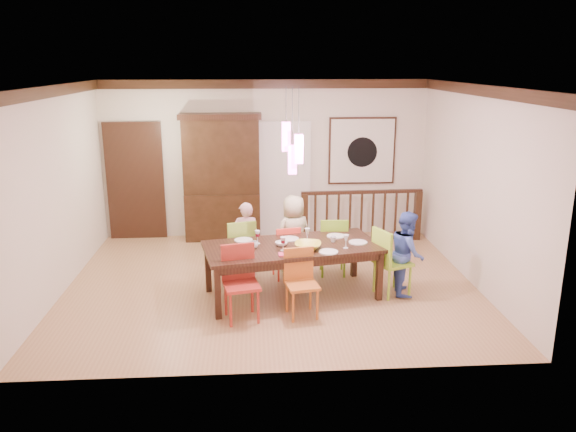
{
  "coord_description": "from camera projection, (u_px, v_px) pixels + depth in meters",
  "views": [
    {
      "loc": [
        -0.27,
        -7.83,
        3.21
      ],
      "look_at": [
        0.25,
        -0.02,
        1.05
      ],
      "focal_mm": 35.0,
      "sensor_mm": 36.0,
      "label": 1
    }
  ],
  "objects": [
    {
      "name": "chair_near_left",
      "position": [
        241.0,
        279.0,
        7.09
      ],
      "size": [
        0.52,
        0.52,
        0.96
      ],
      "rotation": [
        0.0,
        0.0,
        0.21
      ],
      "color": "#A72B21",
      "rests_on": "floor"
    },
    {
      "name": "cup_left",
      "position": [
        253.0,
        245.0,
        7.64
      ],
      "size": [
        0.15,
        0.15,
        0.1
      ],
      "primitive_type": "imported",
      "rotation": [
        0.0,
        0.0,
        -0.28
      ],
      "color": "silver",
      "rests_on": "dining_table"
    },
    {
      "name": "wall_back",
      "position": [
        266.0,
        160.0,
        10.42
      ],
      "size": [
        6.0,
        0.0,
        6.0
      ],
      "primitive_type": "plane",
      "rotation": [
        1.57,
        0.0,
        0.0
      ],
      "color": "beige",
      "rests_on": "floor"
    },
    {
      "name": "dining_table",
      "position": [
        292.0,
        250.0,
        7.8
      ],
      "size": [
        2.57,
        1.55,
        0.75
      ],
      "rotation": [
        0.0,
        0.0,
        0.2
      ],
      "color": "black",
      "rests_on": "floor"
    },
    {
      "name": "panel_door",
      "position": [
        136.0,
        183.0,
        10.33
      ],
      "size": [
        1.04,
        0.07,
        2.24
      ],
      "primitive_type": "cube",
      "color": "black",
      "rests_on": "wall_back"
    },
    {
      "name": "wine_glass_d",
      "position": [
        346.0,
        241.0,
        7.63
      ],
      "size": [
        0.08,
        0.08,
        0.19
      ],
      "primitive_type": null,
      "color": "silver",
      "rests_on": "dining_table"
    },
    {
      "name": "plate_far_left",
      "position": [
        243.0,
        240.0,
        7.98
      ],
      "size": [
        0.26,
        0.26,
        0.01
      ],
      "primitive_type": "cylinder",
      "color": "white",
      "rests_on": "dining_table"
    },
    {
      "name": "floor",
      "position": [
        271.0,
        283.0,
        8.4
      ],
      "size": [
        6.0,
        6.0,
        0.0
      ],
      "primitive_type": "plane",
      "color": "#AC7F53",
      "rests_on": "ground"
    },
    {
      "name": "pendant_cluster",
      "position": [
        292.0,
        148.0,
        7.42
      ],
      "size": [
        0.27,
        0.21,
        1.14
      ],
      "color": "#FF4CC4",
      "rests_on": "ceiling"
    },
    {
      "name": "chair_end_right",
      "position": [
        393.0,
        257.0,
        7.88
      ],
      "size": [
        0.57,
        0.57,
        0.98
      ],
      "rotation": [
        0.0,
        0.0,
        1.95
      ],
      "color": "#95CB2F",
      "rests_on": "floor"
    },
    {
      "name": "china_hutch",
      "position": [
        222.0,
        177.0,
        10.25
      ],
      "size": [
        1.47,
        0.46,
        2.32
      ],
      "color": "black",
      "rests_on": "floor"
    },
    {
      "name": "chair_near_mid",
      "position": [
        302.0,
        280.0,
        7.21
      ],
      "size": [
        0.46,
        0.46,
        0.88
      ],
      "rotation": [
        0.0,
        0.0,
        0.18
      ],
      "color": "#BC6323",
      "rests_on": "floor"
    },
    {
      "name": "plate_near_mid",
      "position": [
        328.0,
        252.0,
        7.49
      ],
      "size": [
        0.26,
        0.26,
        0.01
      ],
      "primitive_type": "cylinder",
      "color": "white",
      "rests_on": "dining_table"
    },
    {
      "name": "plate_far_right",
      "position": [
        336.0,
        236.0,
        8.17
      ],
      "size": [
        0.26,
        0.26,
        0.01
      ],
      "primitive_type": "cylinder",
      "color": "white",
      "rests_on": "dining_table"
    },
    {
      "name": "white_doorway",
      "position": [
        285.0,
        181.0,
        10.52
      ],
      "size": [
        0.97,
        0.05,
        2.22
      ],
      "primitive_type": "cube",
      "color": "silver",
      "rests_on": "wall_back"
    },
    {
      "name": "chair_far_right",
      "position": [
        333.0,
        241.0,
        8.66
      ],
      "size": [
        0.43,
        0.43,
        0.92
      ],
      "rotation": [
        0.0,
        0.0,
        3.1
      ],
      "color": "#72AA22",
      "rests_on": "floor"
    },
    {
      "name": "person_far_mid",
      "position": [
        294.0,
        235.0,
        8.68
      ],
      "size": [
        0.72,
        0.62,
        1.25
      ],
      "primitive_type": "imported",
      "rotation": [
        0.0,
        0.0,
        3.59
      ],
      "color": "#C1BD92",
      "rests_on": "floor"
    },
    {
      "name": "serving_bowl",
      "position": [
        308.0,
        246.0,
        7.62
      ],
      "size": [
        0.41,
        0.41,
        0.09
      ],
      "primitive_type": "imported",
      "rotation": [
        0.0,
        0.0,
        -0.15
      ],
      "color": "gold",
      "rests_on": "dining_table"
    },
    {
      "name": "person_end_right",
      "position": [
        407.0,
        253.0,
        7.92
      ],
      "size": [
        0.54,
        0.64,
        1.2
      ],
      "primitive_type": "imported",
      "rotation": [
        0.0,
        0.0,
        1.42
      ],
      "color": "#4562C2",
      "rests_on": "floor"
    },
    {
      "name": "wall_left",
      "position": [
        56.0,
        192.0,
        7.83
      ],
      "size": [
        0.0,
        5.0,
        5.0
      ],
      "primitive_type": "plane",
      "rotation": [
        1.57,
        0.0,
        1.57
      ],
      "color": "beige",
      "rests_on": "floor"
    },
    {
      "name": "wine_glass_a",
      "position": [
        258.0,
        237.0,
        7.82
      ],
      "size": [
        0.08,
        0.08,
        0.19
      ],
      "primitive_type": null,
      "color": "#590C19",
      "rests_on": "dining_table"
    },
    {
      "name": "crown_molding",
      "position": [
        270.0,
        91.0,
        7.65
      ],
      "size": [
        6.0,
        5.0,
        0.16
      ],
      "primitive_type": null,
      "color": "black",
      "rests_on": "wall_back"
    },
    {
      "name": "wine_glass_c",
      "position": [
        283.0,
        244.0,
        7.54
      ],
      "size": [
        0.08,
        0.08,
        0.19
      ],
      "primitive_type": null,
      "color": "#590C19",
      "rests_on": "dining_table"
    },
    {
      "name": "plate_near_left",
      "position": [
        245.0,
        253.0,
        7.43
      ],
      "size": [
        0.26,
        0.26,
        0.01
      ],
      "primitive_type": "cylinder",
      "color": "white",
      "rests_on": "dining_table"
    },
    {
      "name": "painting",
      "position": [
        362.0,
        151.0,
        10.46
      ],
      "size": [
        1.25,
        0.06,
        1.25
      ],
      "color": "black",
      "rests_on": "wall_back"
    },
    {
      "name": "balustrade",
      "position": [
        361.0,
        215.0,
        10.26
      ],
      "size": [
        2.24,
        0.16,
        0.96
      ],
      "rotation": [
        0.0,
        0.0,
        0.04
      ],
      "color": "black",
      "rests_on": "floor"
    },
    {
      "name": "ceiling",
      "position": [
        270.0,
        85.0,
        7.63
      ],
      "size": [
        6.0,
        6.0,
        0.0
      ],
      "primitive_type": "plane",
      "rotation": [
        3.14,
        0.0,
        0.0
      ],
      "color": "white",
      "rests_on": "wall_back"
    },
    {
      "name": "napkin",
      "position": [
        285.0,
        254.0,
        7.39
      ],
      "size": [
        0.18,
        0.14,
        0.01
      ],
      "primitive_type": "cube",
      "color": "#D83359",
      "rests_on": "dining_table"
    },
    {
      "name": "wine_glass_b",
      "position": [
        307.0,
        235.0,
        7.93
      ],
      "size": [
        0.08,
        0.08,
        0.19
      ],
      "primitive_type": null,
      "color": "silver",
      "rests_on": "dining_table"
    },
    {
      "name": "chair_far_mid",
      "position": [
        285.0,
        248.0,
        8.53
      ],
      "size": [
        0.45,
        0.45,
        0.83
      ],
      "rotation": [
        0.0,
        0.0,
        3.36
      ],
      "color": "#F6402D",
      "rests_on": "floor"
    },
    {
      "name": "small_bowl",
      "position": [
        281.0,
        244.0,
        7.75
      ],
      "size": [
        0.21,
        0.21,
        0.06
      ],
      "primitive_type": "imported",
      "rotation": [
        0.0,
        0.0,
        -0.22
      ],
      "color": "white",
      "rests_on": "dining_table"
    },
    {
      "name": "plate_far_mid",
      "position": [
        290.0,
        239.0,
        8.03
      ],
      "size": [
        0.26,
        0.26,
        0.01
      ],
      "primitive_type": "cylinder",
      "color": "white",
      "rests_on": "dining_table"
    },
    {
      "name": "wall_right",
      "position": [
        475.0,
        186.0,
        8.21
      ],
      "size": [
        0.0,
        5.0,
        5.0
      ],
      "primitive_type": "plane",
      "rotation": [
        1.57,
        0.0,
        -1.57
      ],
      "color": "beige",
      "rests_on": "floor"
    },
    {
      "name": "plate_end_right",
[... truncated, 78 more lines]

